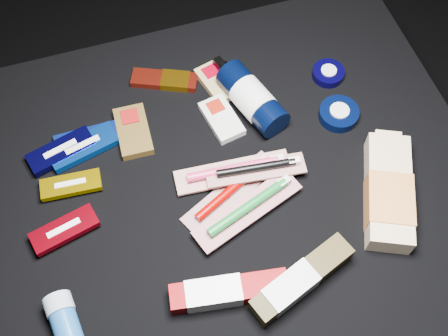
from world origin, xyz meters
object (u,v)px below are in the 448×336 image
object	(u,v)px
lotion_bottle	(252,98)
deodorant_stick	(66,327)
toothpaste_carton_red	(224,292)
bodywash_bottle	(388,194)

from	to	relation	value
lotion_bottle	deodorant_stick	size ratio (longest dim) A/B	1.78
deodorant_stick	toothpaste_carton_red	world-z (taller)	deodorant_stick
lotion_bottle	bodywash_bottle	distance (m)	0.31
deodorant_stick	toothpaste_carton_red	size ratio (longest dim) A/B	0.59
bodywash_bottle	deodorant_stick	xyz separation A→B (m)	(-0.59, -0.06, -0.00)
lotion_bottle	toothpaste_carton_red	size ratio (longest dim) A/B	1.05
deodorant_stick	bodywash_bottle	bearing A→B (deg)	-1.50
bodywash_bottle	deodorant_stick	size ratio (longest dim) A/B	2.01
lotion_bottle	toothpaste_carton_red	xyz separation A→B (m)	(-0.17, -0.35, -0.01)
deodorant_stick	toothpaste_carton_red	distance (m)	0.26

